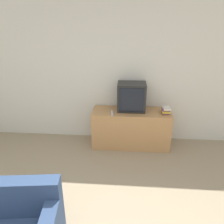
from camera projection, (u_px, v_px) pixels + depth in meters
name	position (u px, v px, depth m)	size (l,w,h in m)	color
wall_back	(108.00, 74.00, 4.08)	(9.00, 0.06, 2.60)	silver
tv_stand	(131.00, 128.00, 4.12)	(1.42, 0.53, 0.69)	tan
television	(131.00, 97.00, 3.96)	(0.50, 0.39, 0.51)	black
book_stack	(166.00, 110.00, 3.89)	(0.16, 0.23, 0.10)	#7A3884
remote_on_stand	(112.00, 113.00, 3.88)	(0.06, 0.19, 0.02)	#B7B7B7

